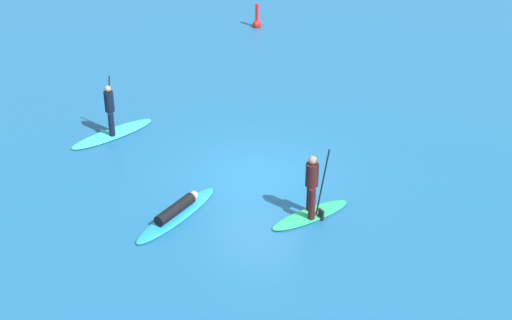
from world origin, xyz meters
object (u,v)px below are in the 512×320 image
Objects in this scene: surfer_on_green_board at (311,199)px; marker_buoy at (257,22)px; surfer_on_blue_board at (177,212)px; surfer_on_teal_board at (112,125)px.

surfer_on_green_board reaches higher than marker_buoy.
surfer_on_green_board reaches higher than surfer_on_blue_board.
surfer_on_blue_board is 1.33× the size of surfer_on_green_board.
surfer_on_blue_board is 5.32m from surfer_on_teal_board.
surfer_on_teal_board is at bearing -88.56° from marker_buoy.
surfer_on_teal_board reaches higher than marker_buoy.
surfer_on_teal_board is 11.17m from marker_buoy.
surfer_on_teal_board reaches higher than surfer_on_blue_board.
surfer_on_blue_board is 3.64m from surfer_on_green_board.
surfer_on_green_board is 2.14× the size of marker_buoy.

